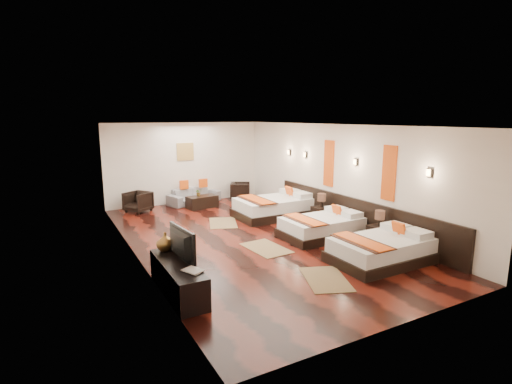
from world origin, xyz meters
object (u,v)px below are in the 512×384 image
tv (177,244)px  book (188,273)px  coffee_table (202,202)px  tv_console (178,278)px  armchair_right (240,191)px  nightstand_b (321,213)px  table_plant (199,192)px  bed_near (382,249)px  bed_mid (322,227)px  figurine (165,242)px  nightstand_a (379,233)px  sofa (194,196)px  armchair_left (138,202)px  bed_far (275,207)px

tv → book: tv is taller
tv → coffee_table: tv is taller
tv_console → armchair_right: armchair_right is taller
nightstand_b → table_plant: (-2.36, 3.53, 0.22)m
bed_near → tv: size_ratio=2.13×
bed_mid → nightstand_b: nightstand_b is taller
bed_mid → coffee_table: 4.73m
tv_console → figurine: figurine is taller
figurine → nightstand_b: bearing=18.7°
nightstand_a → tv: size_ratio=0.85×
figurine → sofa: size_ratio=0.19×
bed_near → armchair_left: bed_near is taller
nightstand_a → armchair_right: size_ratio=1.21×
coffee_table → table_plant: (-0.09, 0.07, 0.32)m
book → nightstand_a: bearing=8.5°
nightstand_a → bed_mid: bearing=122.7°
book → coffee_table: size_ratio=0.32×
bed_near → sofa: (-1.52, 7.24, -0.00)m
tv → coffee_table: size_ratio=0.99×
coffee_table → armchair_right: bearing=18.3°
bed_mid → armchair_right: 5.05m
tv_console → armchair_left: armchair_left is taller
tv_console → armchair_left: bearing=83.9°
sofa → table_plant: size_ratio=7.55×
armchair_right → tv: bearing=174.5°
armchair_right → bed_near: bearing=-152.3°
book → figurine: figurine is taller
bed_near → tv: 4.25m
tv → book: bearing=170.0°
tv_console → book: size_ratio=5.55×
sofa → armchair_left: size_ratio=2.59×
bed_far → tv_console: bed_far is taller
bed_near → figurine: 4.42m
bed_mid → nightstand_a: bearing=-57.3°
bed_near → nightstand_b: bearing=76.0°
nightstand_a → book: nightstand_a is taller
bed_far → nightstand_a: 3.56m
tv_console → table_plant: (2.58, 5.92, 0.25)m
nightstand_a → table_plant: 6.19m
bed_near → nightstand_b: (0.75, 3.00, 0.03)m
tv → sofa: 7.01m
nightstand_b → sofa: nightstand_b is taller
nightstand_b → nightstand_a: bearing=-90.0°
bed_near → nightstand_a: size_ratio=2.49×
table_plant → sofa: bearing=82.8°
nightstand_a → sofa: size_ratio=0.45×
sofa → figurine: bearing=-131.1°
book → armchair_right: 8.22m
nightstand_b → figurine: figurine is taller
tv → figurine: bearing=-0.7°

